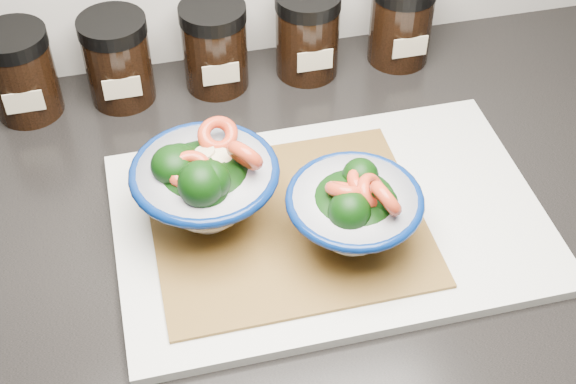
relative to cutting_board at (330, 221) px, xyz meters
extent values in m
cube|color=black|center=(-0.12, 0.03, -0.03)|extent=(3.50, 0.60, 0.04)
cube|color=silver|center=(0.00, 0.00, 0.00)|extent=(0.45, 0.30, 0.01)
cube|color=olive|center=(-0.05, 0.00, 0.01)|extent=(0.28, 0.24, 0.00)
cylinder|color=white|center=(-0.12, 0.03, 0.02)|extent=(0.05, 0.05, 0.01)
ellipsoid|color=white|center=(-0.12, 0.03, 0.03)|extent=(0.08, 0.08, 0.04)
torus|color=#051B51|center=(-0.12, 0.03, 0.07)|extent=(0.15, 0.15, 0.01)
torus|color=#051B51|center=(-0.12, 0.03, 0.06)|extent=(0.13, 0.13, 0.00)
ellipsoid|color=black|center=(-0.12, 0.03, 0.06)|extent=(0.11, 0.11, 0.05)
ellipsoid|color=black|center=(-0.12, 0.00, 0.09)|extent=(0.04, 0.04, 0.04)
cylinder|color=#477233|center=(-0.12, 0.00, 0.08)|extent=(0.02, 0.01, 0.03)
ellipsoid|color=black|center=(-0.15, 0.04, 0.08)|extent=(0.04, 0.04, 0.03)
cylinder|color=#477233|center=(-0.15, 0.04, 0.07)|extent=(0.02, 0.01, 0.03)
ellipsoid|color=black|center=(-0.13, 0.00, 0.08)|extent=(0.05, 0.05, 0.04)
cylinder|color=#477233|center=(-0.13, 0.00, 0.06)|extent=(0.01, 0.01, 0.03)
ellipsoid|color=black|center=(-0.15, 0.03, 0.09)|extent=(0.05, 0.05, 0.04)
cylinder|color=#477233|center=(-0.15, 0.03, 0.07)|extent=(0.01, 0.01, 0.03)
ellipsoid|color=black|center=(-0.13, -0.01, 0.09)|extent=(0.04, 0.04, 0.05)
cylinder|color=#477233|center=(-0.13, -0.01, 0.08)|extent=(0.02, 0.02, 0.03)
torus|color=#D15827|center=(-0.14, 0.02, 0.09)|extent=(0.05, 0.05, 0.04)
torus|color=#D15827|center=(-0.09, 0.01, 0.10)|extent=(0.05, 0.05, 0.06)
torus|color=#D15827|center=(-0.10, 0.06, 0.09)|extent=(0.06, 0.06, 0.04)
cylinder|color=#CCBC8E|center=(-0.11, 0.03, 0.08)|extent=(0.02, 0.02, 0.01)
cylinder|color=#CCBC8E|center=(-0.12, 0.04, 0.09)|extent=(0.02, 0.02, 0.01)
cylinder|color=white|center=(0.01, -0.04, 0.01)|extent=(0.05, 0.05, 0.01)
ellipsoid|color=white|center=(0.01, -0.04, 0.03)|extent=(0.08, 0.08, 0.03)
torus|color=#051B51|center=(0.01, -0.04, 0.07)|extent=(0.14, 0.14, 0.01)
torus|color=#051B51|center=(0.01, -0.04, 0.05)|extent=(0.11, 0.11, 0.00)
ellipsoid|color=black|center=(0.01, -0.04, 0.06)|extent=(0.10, 0.10, 0.05)
ellipsoid|color=black|center=(0.00, -0.06, 0.07)|extent=(0.04, 0.04, 0.05)
cylinder|color=#477233|center=(0.00, -0.06, 0.06)|extent=(0.01, 0.01, 0.03)
ellipsoid|color=black|center=(0.04, -0.05, 0.07)|extent=(0.03, 0.03, 0.03)
cylinder|color=#477233|center=(0.04, -0.05, 0.06)|extent=(0.01, 0.01, 0.02)
ellipsoid|color=black|center=(0.02, -0.01, 0.07)|extent=(0.04, 0.04, 0.04)
cylinder|color=#477233|center=(0.02, -0.01, 0.06)|extent=(0.01, 0.01, 0.02)
torus|color=#D15827|center=(0.03, -0.04, 0.08)|extent=(0.05, 0.06, 0.05)
torus|color=#D15827|center=(0.02, -0.03, 0.08)|extent=(0.04, 0.04, 0.04)
torus|color=#D15827|center=(0.00, -0.04, 0.08)|extent=(0.06, 0.05, 0.05)
torus|color=#D15827|center=(0.03, -0.06, 0.09)|extent=(0.04, 0.06, 0.05)
cylinder|color=#CCBC8E|center=(0.00, -0.05, 0.08)|extent=(0.02, 0.02, 0.02)
cylinder|color=#CCBC8E|center=(0.02, -0.04, 0.08)|extent=(0.02, 0.02, 0.01)
cylinder|color=black|center=(-0.31, 0.27, 0.04)|extent=(0.08, 0.08, 0.09)
cylinder|color=black|center=(-0.31, 0.27, 0.10)|extent=(0.08, 0.08, 0.02)
cube|color=#C6B793|center=(-0.31, 0.23, 0.04)|extent=(0.04, 0.00, 0.03)
cylinder|color=black|center=(-0.19, 0.27, 0.04)|extent=(0.08, 0.08, 0.09)
cylinder|color=black|center=(-0.19, 0.27, 0.10)|extent=(0.08, 0.08, 0.02)
cube|color=#C6B793|center=(-0.19, 0.23, 0.04)|extent=(0.05, 0.00, 0.03)
cylinder|color=black|center=(-0.07, 0.27, 0.04)|extent=(0.08, 0.08, 0.09)
cylinder|color=black|center=(-0.07, 0.27, 0.10)|extent=(0.08, 0.08, 0.02)
cube|color=#C6B793|center=(-0.07, 0.23, 0.04)|extent=(0.04, 0.00, 0.03)
cylinder|color=black|center=(0.04, 0.27, 0.04)|extent=(0.08, 0.08, 0.09)
cylinder|color=black|center=(0.04, 0.27, 0.10)|extent=(0.08, 0.08, 0.02)
cube|color=#C6B793|center=(0.04, 0.23, 0.04)|extent=(0.04, 0.00, 0.03)
cylinder|color=black|center=(0.17, 0.27, 0.04)|extent=(0.08, 0.08, 0.09)
cube|color=#C6B793|center=(0.17, 0.23, 0.04)|extent=(0.05, 0.00, 0.03)
camera|label=1|loc=(-0.18, -0.55, 0.63)|focal=50.00mm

